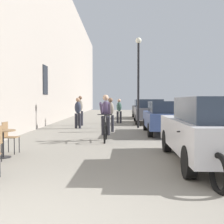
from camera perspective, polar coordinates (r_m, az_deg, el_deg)
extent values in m
cube|color=gray|center=(18.25, -13.67, 14.88)|extent=(0.50, 68.00, 11.01)
cube|color=black|center=(17.57, -12.91, 6.13)|extent=(0.04, 1.10, 1.70)
cylinder|color=black|center=(6.15, -21.11, -9.78)|extent=(0.02, 0.02, 0.45)
cylinder|color=black|center=(8.22, -20.50, -8.27)|extent=(0.40, 0.40, 0.02)
cylinder|color=black|center=(8.17, -20.53, -5.87)|extent=(0.05, 0.05, 0.67)
cylinder|color=brown|center=(8.13, -20.57, -3.43)|extent=(0.64, 0.64, 0.02)
cylinder|color=black|center=(7.65, -20.83, -7.43)|extent=(0.02, 0.02, 0.45)
cylinder|color=black|center=(8.81, -17.70, -6.12)|extent=(0.02, 0.02, 0.45)
cylinder|color=black|center=(8.52, -18.57, -6.41)|extent=(0.02, 0.02, 0.45)
cylinder|color=black|center=(8.95, -19.61, -6.02)|extent=(0.02, 0.02, 0.45)
cylinder|color=black|center=(8.66, -20.53, -6.30)|extent=(0.02, 0.02, 0.45)
cube|color=brown|center=(8.70, -19.12, -4.68)|extent=(0.41, 0.41, 0.02)
cube|color=brown|center=(8.76, -20.21, -3.20)|extent=(0.05, 0.34, 0.42)
torus|color=black|center=(10.21, -1.44, -4.28)|extent=(0.06, 0.71, 0.71)
torus|color=black|center=(11.26, -1.16, -3.68)|extent=(0.06, 0.71, 0.71)
cylinder|color=black|center=(11.14, -1.19, -2.27)|extent=(0.04, 0.21, 0.58)
cylinder|color=black|center=(10.62, -1.32, -0.67)|extent=(0.05, 0.82, 0.14)
cylinder|color=black|center=(10.21, -1.44, -2.40)|extent=(0.04, 0.09, 0.67)
cylinder|color=black|center=(10.75, -1.29, -3.74)|extent=(0.05, 1.00, 0.12)
cylinder|color=black|center=(10.21, -1.43, -0.51)|extent=(0.52, 0.03, 0.03)
ellipsoid|color=black|center=(11.03, -1.21, -0.67)|extent=(0.12, 0.24, 0.06)
ellipsoid|color=#4C3D5B|center=(10.94, -1.23, 0.75)|extent=(0.34, 0.35, 0.59)
sphere|color=tan|center=(10.90, -1.24, 2.82)|extent=(0.22, 0.22, 0.22)
cylinder|color=#26262D|center=(10.90, -0.72, -2.71)|extent=(0.13, 0.40, 0.75)
cylinder|color=#26262D|center=(10.90, -1.77, -2.71)|extent=(0.13, 0.40, 0.75)
cylinder|color=#4C3D5B|center=(10.54, -0.56, 0.66)|extent=(0.10, 0.75, 0.48)
cylinder|color=#4C3D5B|center=(10.56, -2.11, 0.66)|extent=(0.11, 0.75, 0.48)
cylinder|color=#26262D|center=(13.91, 0.10, -2.27)|extent=(0.14, 0.14, 0.79)
cylinder|color=#26262D|center=(13.94, -0.72, -2.26)|extent=(0.14, 0.14, 0.79)
ellipsoid|color=gray|center=(13.89, -0.31, 0.65)|extent=(0.37, 0.28, 0.63)
sphere|color=brown|center=(13.88, -0.31, 2.36)|extent=(0.22, 0.22, 0.22)
cylinder|color=#26262D|center=(15.74, -6.32, -1.74)|extent=(0.14, 0.14, 0.80)
cylinder|color=#26262D|center=(15.74, -7.05, -1.74)|extent=(0.14, 0.14, 0.80)
ellipsoid|color=#2D3342|center=(15.71, -6.69, 0.87)|extent=(0.37, 0.29, 0.64)
sphere|color=#A57A5B|center=(15.70, -6.70, 2.39)|extent=(0.22, 0.22, 0.22)
cylinder|color=#26262D|center=(17.48, -5.90, -1.23)|extent=(0.14, 0.14, 0.87)
cylinder|color=#26262D|center=(17.51, -6.54, -1.23)|extent=(0.14, 0.14, 0.87)
ellipsoid|color=#9E9384|center=(17.46, -6.23, 1.32)|extent=(0.35, 0.26, 0.69)
sphere|color=brown|center=(17.46, -6.24, 2.78)|extent=(0.22, 0.22, 0.22)
cylinder|color=#26262D|center=(19.36, 1.69, -1.02)|extent=(0.14, 0.14, 0.78)
cylinder|color=#26262D|center=(19.33, 1.10, -1.02)|extent=(0.14, 0.14, 0.78)
ellipsoid|color=#38564C|center=(19.32, 1.40, 1.05)|extent=(0.37, 0.28, 0.62)
sphere|color=tan|center=(19.31, 1.40, 2.27)|extent=(0.22, 0.22, 0.22)
cylinder|color=black|center=(15.94, 5.18, 5.14)|extent=(0.12, 0.12, 4.60)
sphere|color=silver|center=(16.25, 5.21, 13.77)|extent=(0.32, 0.32, 0.32)
cube|color=#B7B7BC|center=(7.36, 18.76, -4.23)|extent=(1.95, 4.46, 0.72)
cube|color=#283342|center=(6.81, 20.08, 0.52)|extent=(1.60, 2.42, 0.53)
cylinder|color=black|center=(8.64, 10.68, -5.60)|extent=(0.22, 0.64, 0.64)
cylinder|color=black|center=(5.81, 14.84, -9.46)|extent=(0.22, 0.64, 0.64)
cube|color=#384C84|center=(13.36, 10.30, -1.47)|extent=(1.82, 4.17, 0.67)
cube|color=#283342|center=(12.85, 10.62, 0.99)|extent=(1.50, 2.27, 0.50)
cylinder|color=black|center=(14.66, 6.54, -2.44)|extent=(0.21, 0.60, 0.60)
cylinder|color=black|center=(14.85, 12.55, -2.42)|extent=(0.21, 0.60, 0.60)
cylinder|color=black|center=(11.95, 7.49, -3.51)|extent=(0.21, 0.60, 0.60)
cylinder|color=black|center=(12.19, 14.81, -3.45)|extent=(0.21, 0.60, 0.60)
cube|color=#595960|center=(19.45, 7.21, -0.17)|extent=(1.96, 4.47, 0.72)
cube|color=#283342|center=(18.91, 7.34, 1.66)|extent=(1.61, 2.43, 0.53)
cylinder|color=black|center=(20.88, 4.60, -0.99)|extent=(0.22, 0.64, 0.64)
cylinder|color=black|center=(21.00, 9.15, -0.99)|extent=(0.22, 0.64, 0.64)
cylinder|color=black|center=(17.97, 4.93, -1.51)|extent=(0.22, 0.64, 0.64)
cylinder|color=black|center=(18.11, 10.20, -1.50)|extent=(0.22, 0.64, 0.64)
cube|color=black|center=(25.08, 6.27, 0.39)|extent=(1.91, 4.49, 0.73)
cube|color=#283342|center=(24.53, 6.38, 1.82)|extent=(1.59, 2.43, 0.54)
cylinder|color=black|center=(26.51, 4.20, -0.29)|extent=(0.22, 0.65, 0.64)
cylinder|color=black|center=(26.64, 7.81, -0.30)|extent=(0.22, 0.65, 0.64)
cylinder|color=black|center=(23.57, 4.52, -0.61)|extent=(0.22, 0.65, 0.64)
cylinder|color=black|center=(23.71, 8.58, -0.61)|extent=(0.22, 0.65, 0.64)
torus|color=black|center=(6.45, 14.95, -8.47)|extent=(0.14, 0.69, 0.69)
torus|color=black|center=(5.12, 20.22, -11.32)|extent=(0.15, 0.71, 0.70)
cube|color=#333338|center=(5.76, 17.28, -8.77)|extent=(0.30, 0.78, 0.28)
ellipsoid|color=maroon|center=(5.81, 16.95, -6.46)|extent=(0.32, 0.54, 0.24)
cube|color=black|center=(5.47, 18.36, -7.24)|extent=(0.27, 0.46, 0.10)
cylinder|color=black|center=(6.27, 15.29, -3.69)|extent=(0.62, 0.08, 0.03)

